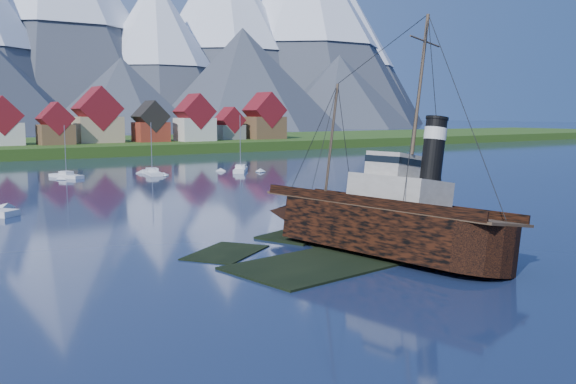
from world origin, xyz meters
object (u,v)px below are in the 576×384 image
sailboat_d (240,170)px  sailboat_e (152,173)px  sailboat_c (66,177)px  tugboat_wreck (369,220)px

sailboat_d → sailboat_e: bearing=-159.3°
sailboat_c → tugboat_wreck: bearing=-108.2°
sailboat_e → sailboat_c: bearing=179.0°
tugboat_wreck → sailboat_e: bearing=73.7°
tugboat_wreck → sailboat_e: 78.93m
tugboat_wreck → sailboat_d: size_ratio=2.26×
sailboat_c → sailboat_d: sailboat_d is taller
tugboat_wreck → sailboat_e: (10.51, 78.18, -2.55)m
tugboat_wreck → sailboat_d: bearing=60.4°
tugboat_wreck → sailboat_c: size_ratio=2.67×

